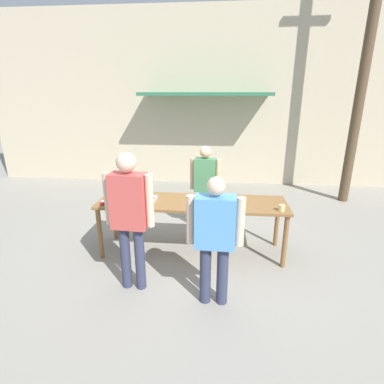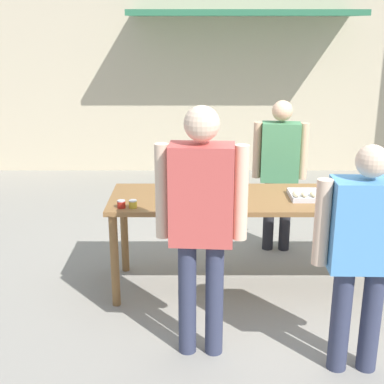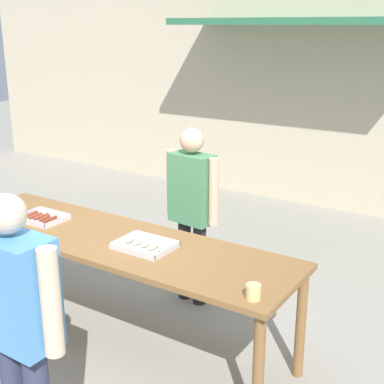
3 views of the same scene
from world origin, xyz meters
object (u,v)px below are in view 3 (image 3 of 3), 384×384
at_px(person_customer_with_cup, 17,313).
at_px(food_tray_sausages, 42,218).
at_px(person_server_behind_table, 192,201).
at_px(food_tray_buns, 145,245).
at_px(beer_cup, 253,292).

bearing_deg(person_customer_with_cup, food_tray_sausages, -45.19).
bearing_deg(person_server_behind_table, food_tray_sausages, -129.66).
height_order(food_tray_sausages, food_tray_buns, food_tray_buns).
xyz_separation_m(food_tray_buns, person_customer_with_cup, (0.07, -1.18, 0.06)).
distance_m(beer_cup, person_server_behind_table, 1.58).
bearing_deg(food_tray_buns, person_customer_with_cup, -86.73).
bearing_deg(person_server_behind_table, beer_cup, -37.82).
bearing_deg(food_tray_sausages, beer_cup, -7.06).
relative_size(person_server_behind_table, person_customer_with_cup, 0.99).
height_order(food_tray_buns, person_server_behind_table, person_server_behind_table).
height_order(beer_cup, person_server_behind_table, person_server_behind_table).
height_order(beer_cup, person_customer_with_cup, person_customer_with_cup).
height_order(person_server_behind_table, person_customer_with_cup, person_customer_with_cup).
bearing_deg(person_customer_with_cup, person_server_behind_table, -82.40).
bearing_deg(food_tray_buns, beer_cup, -14.46).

